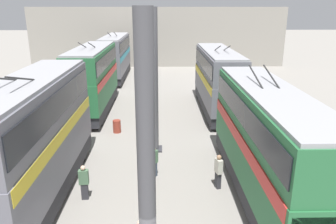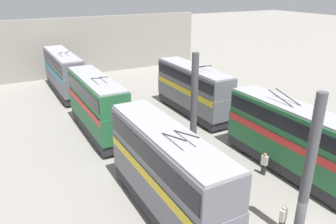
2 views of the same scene
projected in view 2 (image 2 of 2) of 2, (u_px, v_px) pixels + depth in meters
depot_back_wall at (85, 46)px, 47.52m from camera, size 0.50×36.00×8.22m
support_column_near at (308, 176)px, 15.73m from camera, size 0.90×0.90×8.18m
support_column_far at (194, 110)px, 23.93m from camera, size 0.90×0.90×8.18m
bus_left_near at (296, 137)px, 22.37m from camera, size 11.28×2.54×5.54m
bus_left_far at (193, 88)px, 32.97m from camera, size 10.54×2.54×5.57m
bus_right_near at (167, 169)px, 17.94m from camera, size 10.42×2.54×6.02m
bus_right_mid at (97, 103)px, 28.32m from camera, size 9.87×2.54×5.83m
bus_right_far at (64, 71)px, 39.22m from camera, size 11.16×2.54×5.61m
person_aisle_foreground at (283, 219)px, 17.39m from camera, size 0.32×0.46×1.74m
person_by_left_row at (264, 163)px, 22.80m from camera, size 0.47×0.35×1.70m
person_by_right_row at (198, 195)px, 19.45m from camera, size 0.27×0.44×1.63m
person_aisle_midway at (219, 167)px, 22.41m from camera, size 0.48×0.45×1.62m
oil_drum at (146, 145)px, 26.42m from camera, size 0.56×0.56×0.87m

